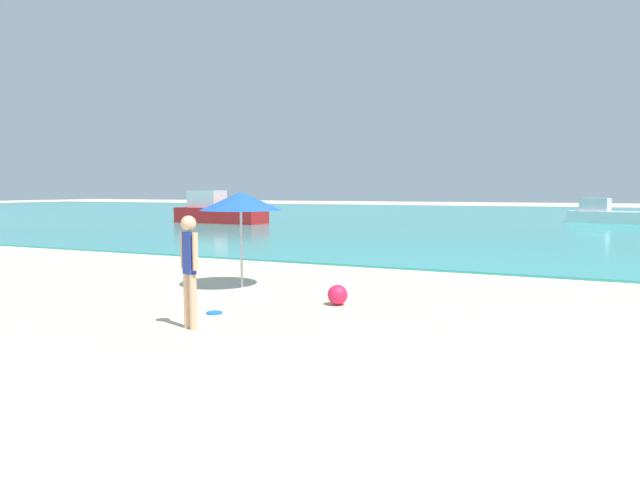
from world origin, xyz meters
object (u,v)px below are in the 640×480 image
object	(u,v)px
boat_near	(218,212)
beach_umbrella	(241,201)
beach_ball	(338,295)
person_standing	(189,265)
boat_far	(606,214)
frisbee	(214,313)

from	to	relation	value
boat_near	beach_umbrella	distance (m)	22.74
beach_ball	person_standing	bearing A→B (deg)	-119.29
person_standing	boat_far	xyz separation A→B (m)	(7.65, 31.21, -0.37)
frisbee	boat_near	bearing A→B (deg)	124.01
boat_near	boat_far	xyz separation A→B (m)	(21.94, 9.43, -0.16)
frisbee	boat_near	size ratio (longest dim) A/B	0.05
boat_near	beach_ball	bearing A→B (deg)	-46.71
frisbee	beach_umbrella	size ratio (longest dim) A/B	0.13
boat_near	boat_far	world-z (taller)	boat_near
beach_ball	beach_umbrella	xyz separation A→B (m)	(-2.50, 0.82, 1.64)
boat_far	beach_umbrella	bearing A→B (deg)	-88.97
frisbee	beach_umbrella	world-z (taller)	beach_umbrella
person_standing	beach_umbrella	distance (m)	3.56
beach_ball	beach_umbrella	distance (m)	3.10
frisbee	boat_far	size ratio (longest dim) A/B	0.06
boat_near	person_standing	bearing A→B (deg)	-52.44
frisbee	boat_near	xyz separation A→B (m)	(-14.03, 20.80, 0.74)
beach_ball	boat_far	bearing A→B (deg)	77.68
person_standing	beach_umbrella	size ratio (longest dim) A/B	0.83
boat_near	boat_far	bearing A→B (deg)	27.54
boat_far	beach_umbrella	size ratio (longest dim) A/B	2.34
boat_far	beach_ball	xyz separation A→B (m)	(-6.28, -28.76, -0.41)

